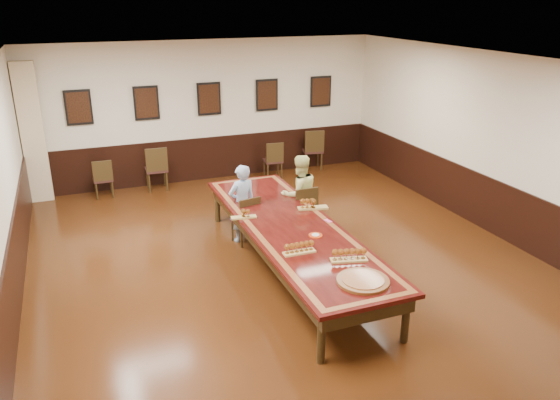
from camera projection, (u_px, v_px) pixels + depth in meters
name	position (u px, v px, depth m)	size (l,w,h in m)	color
floor	(291.00, 269.00, 8.72)	(8.00, 10.00, 0.02)	black
ceiling	(293.00, 63.00, 7.59)	(8.00, 10.00, 0.02)	white
wall_back	(209.00, 111.00, 12.52)	(8.00, 0.02, 3.20)	beige
wall_right	(504.00, 148.00, 9.52)	(0.02, 10.00, 3.20)	beige
chair_man	(245.00, 219.00, 9.51)	(0.41, 0.45, 0.88)	#321916
chair_woman	(302.00, 210.00, 9.86)	(0.44, 0.48, 0.93)	#321916
spare_chair_a	(103.00, 178.00, 11.70)	(0.40, 0.43, 0.85)	#321916
spare_chair_b	(156.00, 168.00, 12.12)	(0.47, 0.51, 1.00)	#321916
spare_chair_c	(273.00, 159.00, 12.97)	(0.41, 0.45, 0.88)	#321916
spare_chair_d	(312.00, 149.00, 13.58)	(0.48, 0.52, 1.02)	#321916
person_man	(242.00, 203.00, 9.49)	(0.51, 0.34, 1.40)	#4A7BBA
person_woman	(300.00, 194.00, 9.85)	(0.72, 0.56, 1.46)	#E3E48F
pink_phone	(328.00, 221.00, 8.61)	(0.07, 0.14, 0.01)	#FC549B
curtain	(32.00, 134.00, 11.14)	(0.45, 0.18, 2.90)	#CAB38B
wainscoting	(292.00, 240.00, 8.54)	(8.00, 10.00, 1.00)	black
conference_table	(292.00, 234.00, 8.50)	(1.40, 5.00, 0.76)	black
posters	(209.00, 99.00, 12.36)	(6.14, 0.04, 0.74)	black
flight_a	(244.00, 214.00, 8.72)	(0.42, 0.19, 0.15)	#AA8A47
flight_b	(311.00, 204.00, 9.08)	(0.52, 0.24, 0.19)	#AA8A47
flight_c	(299.00, 248.00, 7.52)	(0.46, 0.15, 0.17)	#AA8A47
flight_d	(349.00, 255.00, 7.29)	(0.52, 0.27, 0.19)	#AA8A47
red_plate_grp	(315.00, 235.00, 8.08)	(0.21, 0.21, 0.03)	red
carved_platter	(363.00, 281.00, 6.77)	(0.71, 0.71, 0.05)	#4F280F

